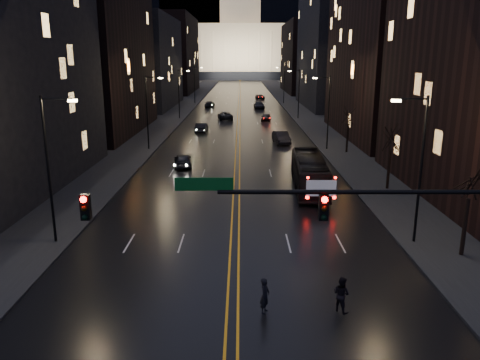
{
  "coord_description": "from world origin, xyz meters",
  "views": [
    {
      "loc": [
        0.37,
        -16.81,
        11.07
      ],
      "look_at": [
        0.33,
        10.16,
        3.99
      ],
      "focal_mm": 35.0,
      "sensor_mm": 36.0,
      "label": 1
    }
  ],
  "objects_px": {
    "bus": "(309,173)",
    "oncoming_car_a": "(183,160)",
    "pedestrian_a": "(265,296)",
    "receding_car_a": "(281,138)",
    "traffic_signal": "(386,220)",
    "oncoming_car_b": "(202,128)",
    "pedestrian_b": "(341,294)"
  },
  "relations": [
    {
      "from": "oncoming_car_a",
      "to": "receding_car_a",
      "type": "xyz_separation_m",
      "value": [
        11.4,
        13.79,
        0.08
      ]
    },
    {
      "from": "oncoming_car_a",
      "to": "oncoming_car_b",
      "type": "distance_m",
      "value": 23.33
    },
    {
      "from": "traffic_signal",
      "to": "oncoming_car_a",
      "type": "relative_size",
      "value": 4.03
    },
    {
      "from": "receding_car_a",
      "to": "bus",
      "type": "bearing_deg",
      "value": -95.12
    },
    {
      "from": "oncoming_car_b",
      "to": "pedestrian_b",
      "type": "distance_m",
      "value": 52.94
    },
    {
      "from": "pedestrian_b",
      "to": "oncoming_car_b",
      "type": "bearing_deg",
      "value": -32.37
    },
    {
      "from": "oncoming_car_b",
      "to": "oncoming_car_a",
      "type": "bearing_deg",
      "value": 92.15
    },
    {
      "from": "bus",
      "to": "receding_car_a",
      "type": "relative_size",
      "value": 2.16
    },
    {
      "from": "pedestrian_a",
      "to": "bus",
      "type": "bearing_deg",
      "value": 8.99
    },
    {
      "from": "traffic_signal",
      "to": "receding_car_a",
      "type": "xyz_separation_m",
      "value": [
        -0.16,
        44.46,
        -4.29
      ]
    },
    {
      "from": "traffic_signal",
      "to": "bus",
      "type": "bearing_deg",
      "value": 89.06
    },
    {
      "from": "traffic_signal",
      "to": "bus",
      "type": "height_order",
      "value": "traffic_signal"
    },
    {
      "from": "oncoming_car_a",
      "to": "pedestrian_a",
      "type": "height_order",
      "value": "pedestrian_a"
    },
    {
      "from": "oncoming_car_b",
      "to": "pedestrian_a",
      "type": "relative_size",
      "value": 2.7
    },
    {
      "from": "oncoming_car_b",
      "to": "receding_car_a",
      "type": "height_order",
      "value": "receding_car_a"
    },
    {
      "from": "pedestrian_b",
      "to": "pedestrian_a",
      "type": "bearing_deg",
      "value": 48.34
    },
    {
      "from": "traffic_signal",
      "to": "oncoming_car_b",
      "type": "xyz_separation_m",
      "value": [
        -11.51,
        54.0,
        -4.36
      ]
    },
    {
      "from": "traffic_signal",
      "to": "pedestrian_b",
      "type": "height_order",
      "value": "traffic_signal"
    },
    {
      "from": "bus",
      "to": "receding_car_a",
      "type": "distance_m",
      "value": 22.32
    },
    {
      "from": "oncoming_car_b",
      "to": "pedestrian_a",
      "type": "bearing_deg",
      "value": 99.98
    },
    {
      "from": "receding_car_a",
      "to": "pedestrian_b",
      "type": "relative_size",
      "value": 2.94
    },
    {
      "from": "oncoming_car_b",
      "to": "pedestrian_a",
      "type": "height_order",
      "value": "pedestrian_a"
    },
    {
      "from": "pedestrian_a",
      "to": "pedestrian_b",
      "type": "xyz_separation_m",
      "value": [
        3.42,
        0.13,
        0.01
      ]
    },
    {
      "from": "bus",
      "to": "pedestrian_a",
      "type": "bearing_deg",
      "value": -100.42
    },
    {
      "from": "pedestrian_b",
      "to": "receding_car_a",
      "type": "bearing_deg",
      "value": -44.97
    },
    {
      "from": "oncoming_car_a",
      "to": "receding_car_a",
      "type": "relative_size",
      "value": 0.87
    },
    {
      "from": "bus",
      "to": "oncoming_car_b",
      "type": "distance_m",
      "value": 33.99
    },
    {
      "from": "oncoming_car_a",
      "to": "pedestrian_a",
      "type": "distance_m",
      "value": 29.56
    },
    {
      "from": "bus",
      "to": "oncoming_car_a",
      "type": "relative_size",
      "value": 2.48
    },
    {
      "from": "receding_car_a",
      "to": "oncoming_car_b",
      "type": "bearing_deg",
      "value": 133.49
    },
    {
      "from": "pedestrian_b",
      "to": "oncoming_car_a",
      "type": "bearing_deg",
      "value": -23.57
    },
    {
      "from": "oncoming_car_b",
      "to": "pedestrian_a",
      "type": "distance_m",
      "value": 52.5
    }
  ]
}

